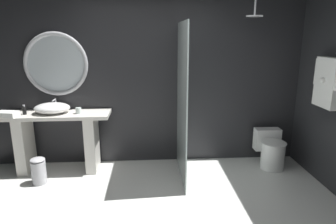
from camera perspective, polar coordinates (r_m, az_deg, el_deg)
back_wall_panel at (r=4.56m, az=-3.57°, el=6.28°), size 4.80×0.10×2.60m
vanity_counter at (r=4.63m, az=-20.26°, el=-4.33°), size 1.52×0.49×0.87m
vessel_sink at (r=4.54m, az=-21.23°, el=0.71°), size 0.49×0.41×0.18m
tumbler_cup at (r=4.40m, az=-16.69°, el=0.25°), size 0.08×0.08×0.09m
soap_dispenser at (r=4.62m, az=-25.71°, el=0.31°), size 0.05×0.05×0.14m
round_wall_mirror at (r=4.64m, az=-20.59°, el=8.53°), size 0.92×0.06×0.92m
shower_glass_panel at (r=4.03m, az=2.66°, el=1.70°), size 0.02×1.12×2.12m
rain_shower_head at (r=4.32m, az=16.18°, el=17.46°), size 0.22×0.22×0.32m
hanging_bathrobe at (r=4.22m, az=28.23°, el=5.22°), size 0.20×0.56×0.69m
toilet at (r=4.82m, az=19.02°, el=-6.83°), size 0.39×0.54×0.54m
waste_bin at (r=4.44m, az=-23.44°, el=-10.21°), size 0.19×0.19×0.37m
folded_hand_towel at (r=4.61m, az=-28.32°, el=-0.36°), size 0.30×0.22×0.07m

